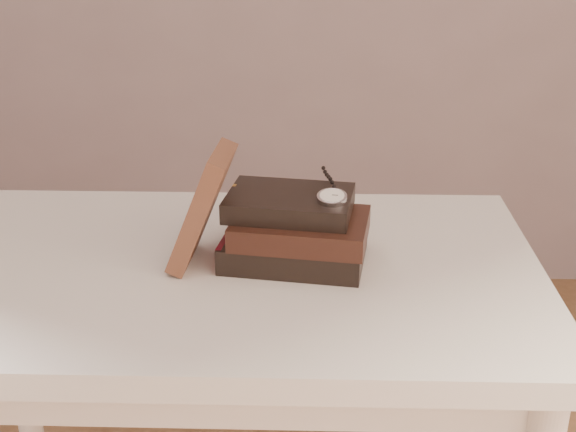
{
  "coord_description": "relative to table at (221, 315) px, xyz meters",
  "views": [
    {
      "loc": [
        0.14,
        -0.72,
        1.3
      ],
      "look_at": [
        0.11,
        0.37,
        0.82
      ],
      "focal_mm": 48.32,
      "sensor_mm": 36.0,
      "label": 1
    }
  ],
  "objects": [
    {
      "name": "eyeglasses",
      "position": [
        0.05,
        0.1,
        0.15
      ],
      "size": [
        0.1,
        0.12,
        0.04
      ],
      "color": "silver",
      "rests_on": "book_stack"
    },
    {
      "name": "table",
      "position": [
        0.0,
        0.0,
        0.0
      ],
      "size": [
        1.0,
        0.6,
        0.75
      ],
      "color": "silver",
      "rests_on": "ground"
    },
    {
      "name": "pocket_watch",
      "position": [
        0.17,
        0.0,
        0.21
      ],
      "size": [
        0.05,
        0.15,
        0.02
      ],
      "color": "silver",
      "rests_on": "book_stack"
    },
    {
      "name": "book_stack",
      "position": [
        0.12,
        0.02,
        0.14
      ],
      "size": [
        0.24,
        0.18,
        0.11
      ],
      "color": "black",
      "rests_on": "table"
    },
    {
      "name": "journal",
      "position": [
        -0.02,
        0.0,
        0.19
      ],
      "size": [
        0.11,
        0.12,
        0.19
      ],
      "primitive_type": "cube",
      "rotation": [
        0.0,
        0.39,
        -0.07
      ],
      "color": "#46261B",
      "rests_on": "table"
    }
  ]
}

